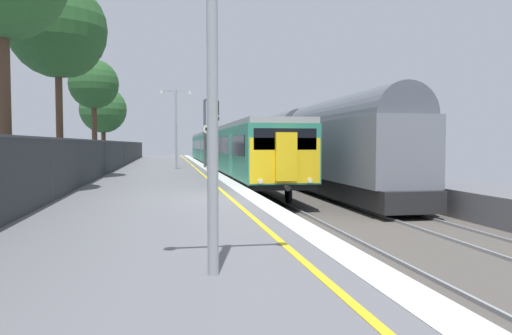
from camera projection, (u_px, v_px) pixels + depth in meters
name	position (u px, v px, depth m)	size (l,w,h in m)	color
ground	(325.00, 216.00, 15.14)	(17.40, 110.00, 1.21)	slate
commuter_train_at_platform	(224.00, 149.00, 37.61)	(2.83, 40.62, 3.81)	#2D846B
freight_train_adjacent_track	(278.00, 144.00, 36.74)	(2.60, 41.59, 4.81)	#232326
signal_gantry	(209.00, 125.00, 33.55)	(1.10, 0.24, 4.75)	#47474C
speed_limit_sign	(207.00, 141.00, 30.38)	(0.59, 0.08, 2.87)	#59595B
platform_lamp_near	(212.00, 39.00, 5.93)	(2.00, 0.20, 4.88)	#93999E
platform_lamp_mid	(176.00, 122.00, 31.33)	(2.00, 0.20, 5.16)	#93999E
platform_back_fence	(51.00, 168.00, 13.60)	(0.07, 99.00, 1.83)	#282B2D
background_tree_centre	(60.00, 33.00, 22.24)	(4.45, 4.45, 9.15)	#473323
background_tree_right	(93.00, 86.00, 36.72)	(3.73, 3.73, 8.05)	#473323
background_tree_back	(103.00, 111.00, 44.95)	(4.30, 4.30, 6.97)	#473323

